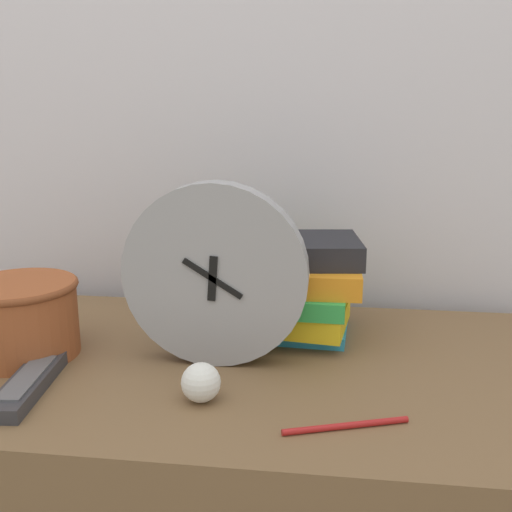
{
  "coord_description": "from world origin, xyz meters",
  "views": [
    {
      "loc": [
        0.19,
        -0.56,
        1.1
      ],
      "look_at": [
        0.08,
        0.34,
        0.87
      ],
      "focal_mm": 42.0,
      "sensor_mm": 36.0,
      "label": 1
    }
  ],
  "objects_px": {
    "desk_clock": "(215,275)",
    "crumpled_paper_ball": "(201,382)",
    "basket": "(21,316)",
    "tv_remote": "(28,384)",
    "book_stack": "(291,287)",
    "pen": "(346,426)"
  },
  "relations": [
    {
      "from": "book_stack",
      "to": "crumpled_paper_ball",
      "type": "xyz_separation_m",
      "value": [
        -0.1,
        -0.25,
        -0.06
      ]
    },
    {
      "from": "basket",
      "to": "pen",
      "type": "bearing_deg",
      "value": -17.82
    },
    {
      "from": "basket",
      "to": "desk_clock",
      "type": "bearing_deg",
      "value": 2.16
    },
    {
      "from": "desk_clock",
      "to": "tv_remote",
      "type": "bearing_deg",
      "value": -151.58
    },
    {
      "from": "tv_remote",
      "to": "pen",
      "type": "height_order",
      "value": "tv_remote"
    },
    {
      "from": "tv_remote",
      "to": "crumpled_paper_ball",
      "type": "relative_size",
      "value": 3.53
    },
    {
      "from": "book_stack",
      "to": "tv_remote",
      "type": "xyz_separation_m",
      "value": [
        -0.34,
        -0.26,
        -0.07
      ]
    },
    {
      "from": "pen",
      "to": "book_stack",
      "type": "bearing_deg",
      "value": 106.54
    },
    {
      "from": "pen",
      "to": "basket",
      "type": "bearing_deg",
      "value": 162.18
    },
    {
      "from": "book_stack",
      "to": "tv_remote",
      "type": "distance_m",
      "value": 0.43
    },
    {
      "from": "crumpled_paper_ball",
      "to": "book_stack",
      "type": "bearing_deg",
      "value": 68.29
    },
    {
      "from": "pen",
      "to": "tv_remote",
      "type": "bearing_deg",
      "value": 174.31
    },
    {
      "from": "book_stack",
      "to": "tv_remote",
      "type": "height_order",
      "value": "book_stack"
    },
    {
      "from": "tv_remote",
      "to": "crumpled_paper_ball",
      "type": "xyz_separation_m",
      "value": [
        0.24,
        0.0,
        0.02
      ]
    },
    {
      "from": "desk_clock",
      "to": "crumpled_paper_ball",
      "type": "relative_size",
      "value": 5.23
    },
    {
      "from": "desk_clock",
      "to": "tv_remote",
      "type": "distance_m",
      "value": 0.3
    },
    {
      "from": "crumpled_paper_ball",
      "to": "pen",
      "type": "bearing_deg",
      "value": -13.95
    },
    {
      "from": "basket",
      "to": "crumpled_paper_ball",
      "type": "relative_size",
      "value": 3.38
    },
    {
      "from": "basket",
      "to": "tv_remote",
      "type": "bearing_deg",
      "value": -60.14
    },
    {
      "from": "tv_remote",
      "to": "crumpled_paper_ball",
      "type": "height_order",
      "value": "crumpled_paper_ball"
    },
    {
      "from": "book_stack",
      "to": "pen",
      "type": "relative_size",
      "value": 1.6
    },
    {
      "from": "basket",
      "to": "tv_remote",
      "type": "xyz_separation_m",
      "value": [
        0.07,
        -0.12,
        -0.05
      ]
    }
  ]
}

